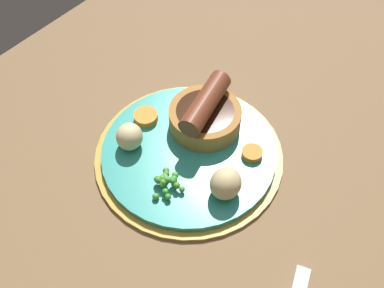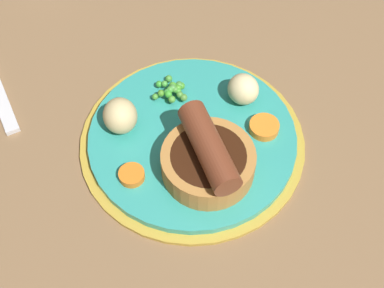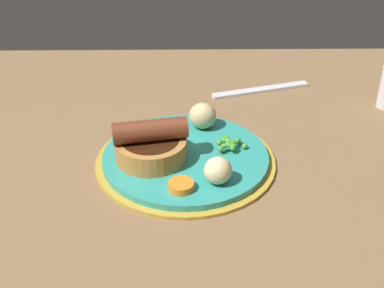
{
  "view_description": "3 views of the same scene",
  "coord_description": "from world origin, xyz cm",
  "px_view_note": "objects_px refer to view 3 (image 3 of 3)",
  "views": [
    {
      "loc": [
        28.43,
        18.38,
        50.02
      ],
      "look_at": [
        1.43,
        -1.99,
        6.2
      ],
      "focal_mm": 40.0,
      "sensor_mm": 36.0,
      "label": 1
    },
    {
      "loc": [
        -32.82,
        3.48,
        52.97
      ],
      "look_at": [
        -0.56,
        -2.27,
        5.49
      ],
      "focal_mm": 50.0,
      "sensor_mm": 36.0,
      "label": 2
    },
    {
      "loc": [
        1.31,
        -65.63,
        45.25
      ],
      "look_at": [
        2.2,
        -2.38,
        5.97
      ],
      "focal_mm": 50.0,
      "sensor_mm": 36.0,
      "label": 3
    }
  ],
  "objects_px": {
    "sausage_pudding": "(151,145)",
    "fork": "(261,90)",
    "carrot_slice_5": "(181,186)",
    "potato_chunk_0": "(218,170)",
    "dinner_plate": "(186,159)",
    "potato_chunk_1": "(203,116)",
    "carrot_slice_1": "(157,126)",
    "pea_pile": "(229,143)"
  },
  "relations": [
    {
      "from": "sausage_pudding",
      "to": "fork",
      "type": "height_order",
      "value": "sausage_pudding"
    },
    {
      "from": "carrot_slice_5",
      "to": "fork",
      "type": "xyz_separation_m",
      "value": [
        0.14,
        0.31,
        -0.02
      ]
    },
    {
      "from": "potato_chunk_0",
      "to": "sausage_pudding",
      "type": "bearing_deg",
      "value": 146.78
    },
    {
      "from": "fork",
      "to": "dinner_plate",
      "type": "bearing_deg",
      "value": -137.4
    },
    {
      "from": "sausage_pudding",
      "to": "fork",
      "type": "bearing_deg",
      "value": -138.85
    },
    {
      "from": "dinner_plate",
      "to": "potato_chunk_1",
      "type": "height_order",
      "value": "potato_chunk_1"
    },
    {
      "from": "carrot_slice_1",
      "to": "fork",
      "type": "distance_m",
      "value": 0.23
    },
    {
      "from": "dinner_plate",
      "to": "pea_pile",
      "type": "height_order",
      "value": "pea_pile"
    },
    {
      "from": "potato_chunk_1",
      "to": "carrot_slice_5",
      "type": "bearing_deg",
      "value": -101.64
    },
    {
      "from": "pea_pile",
      "to": "potato_chunk_0",
      "type": "relative_size",
      "value": 1.21
    },
    {
      "from": "sausage_pudding",
      "to": "carrot_slice_1",
      "type": "relative_size",
      "value": 3.8
    },
    {
      "from": "dinner_plate",
      "to": "carrot_slice_1",
      "type": "relative_size",
      "value": 9.21
    },
    {
      "from": "carrot_slice_1",
      "to": "carrot_slice_5",
      "type": "height_order",
      "value": "same"
    },
    {
      "from": "sausage_pudding",
      "to": "pea_pile",
      "type": "bearing_deg",
      "value": -179.89
    },
    {
      "from": "carrot_slice_5",
      "to": "fork",
      "type": "bearing_deg",
      "value": 65.28
    },
    {
      "from": "sausage_pudding",
      "to": "carrot_slice_1",
      "type": "bearing_deg",
      "value": -104.71
    },
    {
      "from": "sausage_pudding",
      "to": "carrot_slice_1",
      "type": "xyz_separation_m",
      "value": [
        0.01,
        0.08,
        -0.02
      ]
    },
    {
      "from": "dinner_plate",
      "to": "potato_chunk_1",
      "type": "xyz_separation_m",
      "value": [
        0.03,
        0.08,
        0.03
      ]
    },
    {
      "from": "sausage_pudding",
      "to": "carrot_slice_5",
      "type": "height_order",
      "value": "sausage_pudding"
    },
    {
      "from": "potato_chunk_1",
      "to": "carrot_slice_1",
      "type": "bearing_deg",
      "value": -176.97
    },
    {
      "from": "pea_pile",
      "to": "potato_chunk_1",
      "type": "bearing_deg",
      "value": 119.78
    },
    {
      "from": "potato_chunk_0",
      "to": "fork",
      "type": "height_order",
      "value": "potato_chunk_0"
    },
    {
      "from": "fork",
      "to": "carrot_slice_5",
      "type": "bearing_deg",
      "value": -131.25
    },
    {
      "from": "dinner_plate",
      "to": "carrot_slice_5",
      "type": "height_order",
      "value": "carrot_slice_5"
    },
    {
      "from": "pea_pile",
      "to": "carrot_slice_1",
      "type": "bearing_deg",
      "value": 150.41
    },
    {
      "from": "pea_pile",
      "to": "carrot_slice_5",
      "type": "xyz_separation_m",
      "value": [
        -0.07,
        -0.09,
        -0.01
      ]
    },
    {
      "from": "potato_chunk_1",
      "to": "carrot_slice_1",
      "type": "height_order",
      "value": "potato_chunk_1"
    },
    {
      "from": "potato_chunk_1",
      "to": "carrot_slice_5",
      "type": "relative_size",
      "value": 1.23
    },
    {
      "from": "pea_pile",
      "to": "sausage_pudding",
      "type": "bearing_deg",
      "value": -169.01
    },
    {
      "from": "carrot_slice_1",
      "to": "potato_chunk_1",
      "type": "bearing_deg",
      "value": 3.03
    },
    {
      "from": "potato_chunk_0",
      "to": "carrot_slice_1",
      "type": "distance_m",
      "value": 0.16
    },
    {
      "from": "pea_pile",
      "to": "carrot_slice_1",
      "type": "height_order",
      "value": "pea_pile"
    },
    {
      "from": "carrot_slice_5",
      "to": "potato_chunk_1",
      "type": "bearing_deg",
      "value": 78.36
    },
    {
      "from": "potato_chunk_0",
      "to": "carrot_slice_1",
      "type": "xyz_separation_m",
      "value": [
        -0.08,
        0.14,
        -0.01
      ]
    },
    {
      "from": "potato_chunk_0",
      "to": "potato_chunk_1",
      "type": "xyz_separation_m",
      "value": [
        -0.02,
        0.14,
        0.0
      ]
    },
    {
      "from": "potato_chunk_0",
      "to": "carrot_slice_5",
      "type": "xyz_separation_m",
      "value": [
        -0.05,
        -0.01,
        -0.01
      ]
    },
    {
      "from": "carrot_slice_5",
      "to": "fork",
      "type": "relative_size",
      "value": 0.19
    },
    {
      "from": "potato_chunk_1",
      "to": "fork",
      "type": "bearing_deg",
      "value": 54.0
    },
    {
      "from": "potato_chunk_0",
      "to": "carrot_slice_5",
      "type": "height_order",
      "value": "potato_chunk_0"
    },
    {
      "from": "pea_pile",
      "to": "carrot_slice_1",
      "type": "relative_size",
      "value": 1.63
    },
    {
      "from": "dinner_plate",
      "to": "fork",
      "type": "xyz_separation_m",
      "value": [
        0.14,
        0.23,
        -0.0
      ]
    },
    {
      "from": "potato_chunk_0",
      "to": "fork",
      "type": "relative_size",
      "value": 0.21
    }
  ]
}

